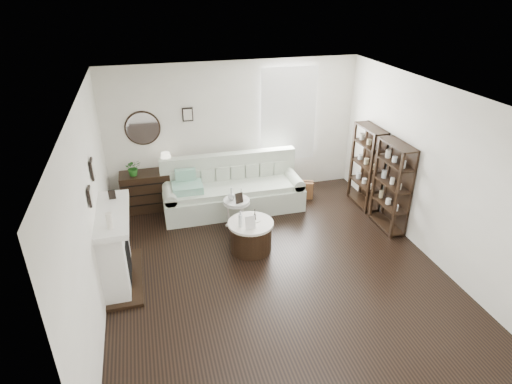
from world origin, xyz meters
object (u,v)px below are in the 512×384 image
object	(u,v)px
sofa	(232,192)
drum_table	(251,236)
pedestal_table	(237,202)
dresser	(152,190)

from	to	relation	value
sofa	drum_table	bearing A→B (deg)	-90.69
sofa	drum_table	world-z (taller)	sofa
sofa	pedestal_table	world-z (taller)	sofa
drum_table	pedestal_table	bearing A→B (deg)	95.47
drum_table	pedestal_table	size ratio (longest dim) A/B	1.31
dresser	pedestal_table	distance (m)	1.85
drum_table	sofa	bearing A→B (deg)	89.31
dresser	pedestal_table	xyz separation A→B (m)	(1.42, -1.17, 0.15)
sofa	dresser	world-z (taller)	sofa
sofa	dresser	distance (m)	1.56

